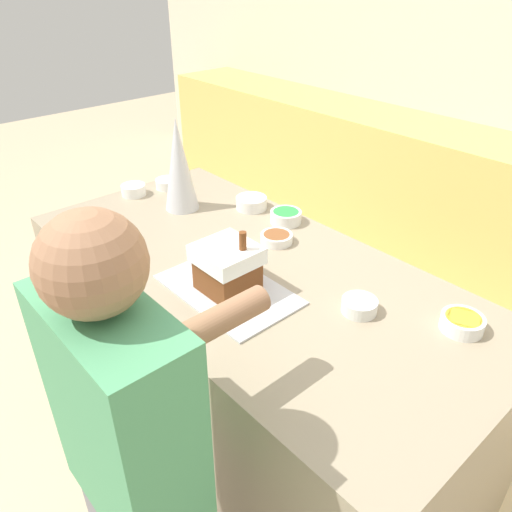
% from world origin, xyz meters
% --- Properties ---
extents(ground_plane, '(12.00, 12.00, 0.00)m').
position_xyz_m(ground_plane, '(0.00, 0.00, 0.00)').
color(ground_plane, '#C6B28E').
extents(back_cabinet_block, '(6.00, 0.60, 0.95)m').
position_xyz_m(back_cabinet_block, '(0.00, 2.01, 0.47)').
color(back_cabinet_block, '#DBBC60').
rests_on(back_cabinet_block, ground_plane).
extents(kitchen_island, '(1.85, 0.89, 0.94)m').
position_xyz_m(kitchen_island, '(0.00, 0.00, 0.47)').
color(kitchen_island, gray).
rests_on(kitchen_island, ground_plane).
extents(baking_tray, '(0.47, 0.29, 0.01)m').
position_xyz_m(baking_tray, '(0.06, -0.15, 0.95)').
color(baking_tray, silver).
rests_on(baking_tray, kitchen_island).
extents(gingerbread_house, '(0.19, 0.18, 0.22)m').
position_xyz_m(gingerbread_house, '(0.06, -0.15, 1.04)').
color(gingerbread_house, brown).
rests_on(gingerbread_house, baking_tray).
extents(decorative_tree, '(0.15, 0.15, 0.41)m').
position_xyz_m(decorative_tree, '(-0.57, 0.10, 1.15)').
color(decorative_tree, silver).
rests_on(decorative_tree, kitchen_island).
extents(candy_bowl_far_left, '(0.11, 0.11, 0.05)m').
position_xyz_m(candy_bowl_far_left, '(-0.84, 0.01, 0.97)').
color(candy_bowl_far_left, white).
rests_on(candy_bowl_far_left, kitchen_island).
extents(candy_bowl_behind_tray, '(0.11, 0.11, 0.04)m').
position_xyz_m(candy_bowl_behind_tray, '(0.43, 0.08, 0.97)').
color(candy_bowl_behind_tray, white).
rests_on(candy_bowl_behind_tray, kitchen_island).
extents(candy_bowl_near_tray_right, '(0.13, 0.13, 0.04)m').
position_xyz_m(candy_bowl_near_tray_right, '(-0.07, 0.20, 0.96)').
color(candy_bowl_near_tray_right, white).
rests_on(candy_bowl_near_tray_right, kitchen_island).
extents(candy_bowl_front_corner, '(0.11, 0.11, 0.04)m').
position_xyz_m(candy_bowl_front_corner, '(-0.81, 0.17, 0.97)').
color(candy_bowl_front_corner, white).
rests_on(candy_bowl_front_corner, kitchen_island).
extents(candy_bowl_far_right, '(0.13, 0.13, 0.05)m').
position_xyz_m(candy_bowl_far_right, '(0.69, 0.24, 0.97)').
color(candy_bowl_far_right, white).
rests_on(candy_bowl_far_right, kitchen_island).
extents(candy_bowl_near_tray_left, '(0.14, 0.14, 0.05)m').
position_xyz_m(candy_bowl_near_tray_left, '(-0.37, 0.33, 0.97)').
color(candy_bowl_near_tray_left, white).
rests_on(candy_bowl_near_tray_left, kitchen_island).
extents(candy_bowl_center_rear, '(0.13, 0.13, 0.05)m').
position_xyz_m(candy_bowl_center_rear, '(-0.17, 0.34, 0.97)').
color(candy_bowl_center_rear, white).
rests_on(candy_bowl_center_rear, kitchen_island).
extents(person, '(0.41, 0.51, 1.54)m').
position_xyz_m(person, '(0.40, -0.72, 0.80)').
color(person, slate).
rests_on(person, ground_plane).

